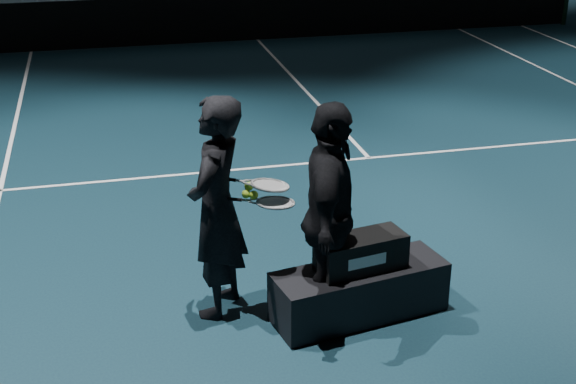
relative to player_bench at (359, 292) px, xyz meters
The scene contains 11 objects.
floor 9.69m from the player_bench, 82.96° to the left, with size 36.00×36.00×0.00m, color #0D212E.
court_lines 9.69m from the player_bench, 82.96° to the left, with size 10.98×23.78×0.01m, color white, non-canonical shape.
net_mesh 9.69m from the player_bench, 82.96° to the left, with size 12.80×0.02×0.86m, color black.
player_bench is the anchor object (origin of this frame).
racket_bag 0.34m from the player_bench, ahead, with size 0.68×0.29×0.27m, color black.
bag_signature 0.37m from the player_bench, 90.00° to the right, with size 0.32×0.00×0.09m, color white.
player_a 1.27m from the player_bench, 161.71° to the left, with size 0.63×0.42×1.74m, color black.
player_b 0.72m from the player_bench, behind, with size 1.02×0.42×1.74m, color black.
racket_lower 0.98m from the player_bench, 166.32° to the left, with size 0.68×0.22×0.03m, color black, non-canonical shape.
racket_upper 1.10m from the player_bench, 162.21° to the left, with size 0.68×0.22×0.03m, color black, non-canonical shape.
tennis_balls 1.16m from the player_bench, 163.38° to the left, with size 0.12×0.10×0.12m, color #A5C92A, non-canonical shape.
Camera 1 is at (-2.98, -14.69, 3.34)m, focal length 50.00 mm.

